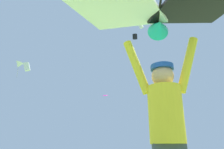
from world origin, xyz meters
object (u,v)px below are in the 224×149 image
kite_flyer_person (167,131)px  distant_kite_black_overhead_distant (135,37)px  held_stunt_kite (158,9)px  distant_kite_white_high_right (141,26)px  distant_kite_magenta_low_right (105,95)px  distant_kite_white_mid_left (19,65)px  distant_kite_white_low_left (27,67)px

kite_flyer_person → distant_kite_black_overhead_distant: size_ratio=1.62×
held_stunt_kite → distant_kite_white_high_right: 29.68m
held_stunt_kite → distant_kite_magenta_low_right: 32.04m
distant_kite_magenta_low_right → distant_kite_white_mid_left: bearing=-163.0°
held_stunt_kite → distant_kite_white_high_right: distant_kite_white_high_right is taller
distant_kite_white_mid_left → distant_kite_magenta_low_right: distant_kite_white_mid_left is taller
distant_kite_black_overhead_distant → distant_kite_magenta_low_right: (-5.27, 0.12, -11.02)m
kite_flyer_person → distant_kite_white_mid_left: size_ratio=0.81×
kite_flyer_person → held_stunt_kite: bearing=-108.1°
kite_flyer_person → held_stunt_kite: 1.32m
held_stunt_kite → distant_kite_white_low_left: (-6.21, 23.91, 8.09)m
distant_kite_white_high_right → kite_flyer_person: bearing=-109.7°
distant_kite_magenta_low_right → kite_flyer_person: bearing=-98.4°
distant_kite_white_mid_left → kite_flyer_person: bearing=-73.6°
held_stunt_kite → distant_kite_black_overhead_distant: size_ratio=1.79×
distant_kite_white_mid_left → distant_kite_white_low_left: size_ratio=2.08×
kite_flyer_person → distant_kite_white_high_right: size_ratio=2.03×
distant_kite_white_high_right → held_stunt_kite: bearing=-109.6°
kite_flyer_person → distant_kite_white_low_left: size_ratio=1.68×
kite_flyer_person → held_stunt_kite: size_ratio=0.91×
distant_kite_white_mid_left → distant_kite_white_low_left: 3.92m
held_stunt_kite → distant_kite_magenta_low_right: (4.60, 30.97, 6.81)m
distant_kite_white_high_right → distant_kite_black_overhead_distant: size_ratio=0.80×
held_stunt_kite → distant_kite_white_high_right: (8.49, 23.79, 15.58)m
held_stunt_kite → distant_kite_black_overhead_distant: 36.98m
kite_flyer_person → distant_kite_white_high_right: bearing=70.3°
distant_kite_magenta_low_right → distant_kite_white_low_left: bearing=-146.8°
distant_kite_white_mid_left → distant_kite_white_low_left: bearing=-61.7°
distant_kite_black_overhead_distant → distant_kite_magenta_low_right: distant_kite_black_overhead_distant is taller
held_stunt_kite → distant_kite_white_high_right: bearing=70.4°
distant_kite_white_mid_left → distant_kite_black_overhead_distant: distant_kite_black_overhead_distant is taller
distant_kite_white_low_left → held_stunt_kite: bearing=-75.4°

